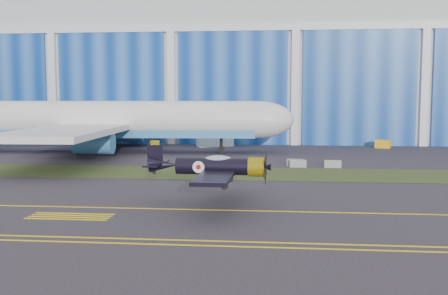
# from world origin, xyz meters

# --- Properties ---
(ground) EXTENTS (260.00, 260.00, 0.00)m
(ground) POSITION_xyz_m (0.00, 0.00, 0.00)
(ground) COLOR #332E36
(ground) RESTS_ON ground
(grass_median) EXTENTS (260.00, 10.00, 0.02)m
(grass_median) POSITION_xyz_m (0.00, 14.00, 0.02)
(grass_median) COLOR #475128
(grass_median) RESTS_ON ground
(hangar) EXTENTS (220.00, 45.70, 30.00)m
(hangar) POSITION_xyz_m (0.00, 71.79, 14.96)
(hangar) COLOR silver
(hangar) RESTS_ON ground
(taxiway_centreline) EXTENTS (200.00, 0.20, 0.02)m
(taxiway_centreline) POSITION_xyz_m (0.00, -5.00, 0.01)
(taxiway_centreline) COLOR yellow
(taxiway_centreline) RESTS_ON ground
(edge_line_near) EXTENTS (80.00, 0.20, 0.02)m
(edge_line_near) POSITION_xyz_m (0.00, -14.50, 0.01)
(edge_line_near) COLOR yellow
(edge_line_near) RESTS_ON ground
(edge_line_far) EXTENTS (80.00, 0.20, 0.02)m
(edge_line_far) POSITION_xyz_m (0.00, -13.50, 0.01)
(edge_line_far) COLOR yellow
(edge_line_far) RESTS_ON ground
(hold_short_ladder) EXTENTS (6.00, 2.40, 0.02)m
(hold_short_ladder) POSITION_xyz_m (-18.00, -8.10, 0.01)
(hold_short_ladder) COLOR yellow
(hold_short_ladder) RESTS_ON ground
(warbird) EXTENTS (11.37, 13.57, 3.93)m
(warbird) POSITION_xyz_m (-8.27, -3.18, 3.11)
(warbird) COLOR black
(warbird) RESTS_ON ground
(jetliner) EXTENTS (66.47, 57.16, 22.38)m
(jetliner) POSITION_xyz_m (-29.31, 34.58, 11.19)
(jetliner) COLOR white
(jetliner) RESTS_ON ground
(shipping_container) EXTENTS (6.56, 4.45, 2.64)m
(shipping_container) POSITION_xyz_m (-13.70, 45.44, 1.32)
(shipping_container) COLOR white
(shipping_container) RESTS_ON ground
(tug) EXTENTS (2.75, 2.31, 1.37)m
(tug) POSITION_xyz_m (14.46, 45.09, 0.69)
(tug) COLOR yellow
(tug) RESTS_ON ground
(barrier_a) EXTENTS (2.05, 0.82, 0.90)m
(barrier_a) POSITION_xyz_m (-0.93, 20.68, 0.45)
(barrier_a) COLOR gray
(barrier_a) RESTS_ON ground
(barrier_b) EXTENTS (2.02, 0.65, 0.90)m
(barrier_b) POSITION_xyz_m (-0.61, 19.86, 0.45)
(barrier_b) COLOR gray
(barrier_b) RESTS_ON ground
(barrier_c) EXTENTS (2.03, 0.72, 0.90)m
(barrier_c) POSITION_xyz_m (3.56, 19.87, 0.45)
(barrier_c) COLOR gray
(barrier_c) RESTS_ON ground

